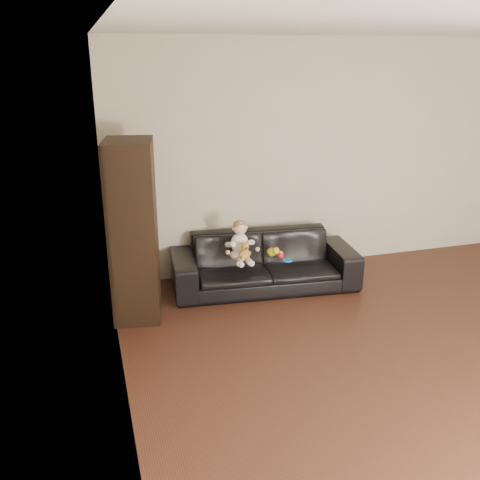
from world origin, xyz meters
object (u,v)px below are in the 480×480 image
object	(u,v)px
sofa	(264,262)
teddy_bear	(245,251)
cabinet	(134,232)
baby	(240,243)
toy_green	(272,252)
toy_blue_disc	(288,260)
toy_rattle	(281,255)

from	to	relation	value
sofa	teddy_bear	size ratio (longest dim) A/B	10.20
cabinet	sofa	bearing A→B (deg)	20.87
baby	toy_green	world-z (taller)	baby
teddy_bear	baby	bearing A→B (deg)	87.97
teddy_bear	toy_blue_disc	xyz separation A→B (m)	(0.46, -0.02, -0.14)
toy_blue_disc	cabinet	bearing A→B (deg)	-179.72
toy_rattle	toy_blue_disc	size ratio (longest dim) A/B	0.71
cabinet	toy_green	xyz separation A→B (m)	(1.44, 0.18, -0.43)
teddy_bear	toy_rattle	xyz separation A→B (m)	(0.41, 0.05, -0.11)
baby	toy_blue_disc	xyz separation A→B (m)	(0.47, -0.15, -0.18)
sofa	toy_green	distance (m)	0.17
sofa	teddy_bear	bearing A→B (deg)	-135.48
cabinet	toy_rattle	bearing A→B (deg)	13.04
cabinet	toy_blue_disc	xyz separation A→B (m)	(1.56, 0.01, -0.46)
toy_green	cabinet	bearing A→B (deg)	-172.80
toy_rattle	toy_blue_disc	distance (m)	0.09
toy_green	toy_rattle	bearing A→B (deg)	-58.14
teddy_bear	toy_green	distance (m)	0.39
cabinet	toy_green	size ratio (longest dim) A/B	13.39
sofa	toy_rattle	size ratio (longest dim) A/B	26.29
baby	teddy_bear	distance (m)	0.14
teddy_bear	toy_rattle	world-z (taller)	teddy_bear
toy_green	toy_rattle	world-z (taller)	toy_green
sofa	toy_rattle	bearing A→B (deg)	-52.25
teddy_bear	toy_rattle	bearing A→B (deg)	0.57
toy_green	toy_rattle	xyz separation A→B (m)	(0.06, -0.10, -0.01)
toy_green	baby	bearing A→B (deg)	-176.27
baby	toy_green	distance (m)	0.38
sofa	toy_blue_disc	distance (m)	0.32
teddy_bear	toy_blue_disc	world-z (taller)	teddy_bear
toy_blue_disc	baby	bearing A→B (deg)	162.11
teddy_bear	toy_green	size ratio (longest dim) A/B	1.53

